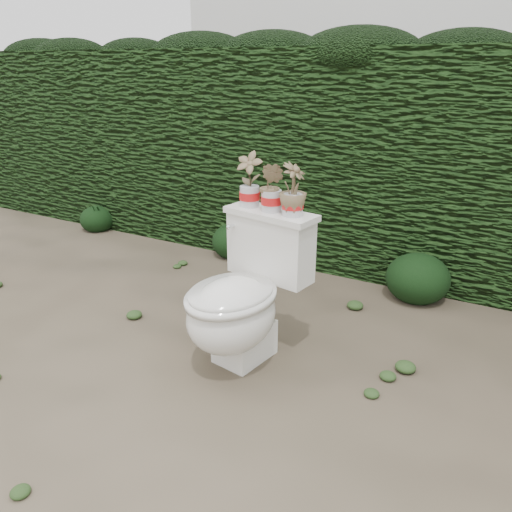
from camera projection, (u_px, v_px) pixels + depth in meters
The scene contains 10 objects.
ground at pixel (253, 339), 2.89m from camera, with size 60.00×60.00×0.00m, color #6A5D49.
hedge at pixel (353, 158), 3.91m from camera, with size 8.00×1.00×1.60m, color #1F3F15.
house_wall at pixel (506, 23), 6.79m from camera, with size 8.00×3.50×4.00m, color silver.
toilet at pixel (242, 299), 2.57m from camera, with size 0.56×0.74×0.78m.
potted_plant_left at pixel (249, 181), 2.63m from camera, with size 0.15×0.10×0.28m, color #257831.
potted_plant_center at pixel (272, 188), 2.55m from camera, with size 0.13×0.11×0.24m, color #257831.
potted_plant_right at pixel (293, 191), 2.47m from camera, with size 0.14×0.14×0.25m, color #257831.
liriope_clump_0 at pixel (97, 216), 4.75m from camera, with size 0.32×0.32×0.26m, color black.
liriope_clump_1 at pixel (235, 238), 4.10m from camera, with size 0.37×0.37×0.30m, color black.
liriope_clump_2 at pixel (418, 275), 3.34m from camera, with size 0.42×0.42×0.34m, color black.
Camera 1 is at (1.24, -2.20, 1.49)m, focal length 35.00 mm.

